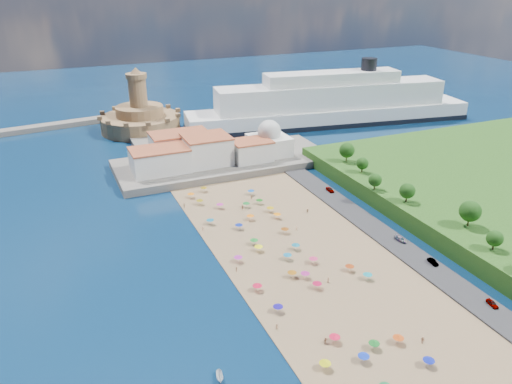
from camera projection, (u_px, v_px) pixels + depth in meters
name	position (u px, v px, depth m)	size (l,w,h in m)	color
ground	(277.00, 250.00, 146.49)	(700.00, 700.00, 0.00)	#071938
terrace	(224.00, 162.00, 210.91)	(90.00, 36.00, 3.00)	#59544C
jetty	(154.00, 145.00, 232.48)	(18.00, 70.00, 2.40)	#59544C
waterfront_buildings	(193.00, 151.00, 204.16)	(57.00, 29.00, 11.00)	silver
domed_building	(269.00, 141.00, 213.49)	(16.00, 16.00, 15.00)	silver
fortress	(140.00, 118.00, 255.51)	(40.00, 40.00, 32.40)	#99744C
cruise_ship	(331.00, 105.00, 266.58)	(157.01, 45.76, 33.95)	black
beach_parasols	(286.00, 259.00, 137.80)	(31.31, 118.29, 2.20)	gray
beachgoers	(271.00, 252.00, 143.35)	(38.69, 94.02, 1.90)	tan
parked_cars	(393.00, 234.00, 153.08)	(2.24, 79.51, 1.44)	gray
hillside_trees	(435.00, 202.00, 153.40)	(14.58, 108.00, 8.12)	#382314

